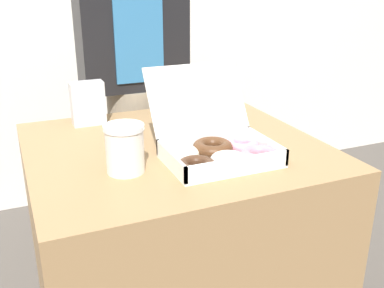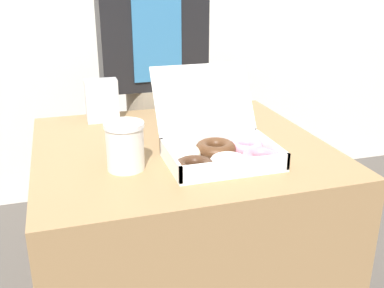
{
  "view_description": "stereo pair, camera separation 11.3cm",
  "coord_description": "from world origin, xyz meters",
  "px_view_note": "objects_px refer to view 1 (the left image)",
  "views": [
    {
      "loc": [
        -0.43,
        -1.15,
        1.24
      ],
      "look_at": [
        -0.02,
        -0.17,
        0.84
      ],
      "focal_mm": 42.0,
      "sensor_mm": 36.0,
      "label": 1
    },
    {
      "loc": [
        -0.32,
        -1.19,
        1.24
      ],
      "look_at": [
        -0.02,
        -0.17,
        0.84
      ],
      "focal_mm": 42.0,
      "sensor_mm": 36.0,
      "label": 2
    }
  ],
  "objects_px": {
    "donut_box": "(218,148)",
    "napkin_holder": "(88,103)",
    "person_customer": "(134,74)",
    "coffee_cup": "(125,148)"
  },
  "relations": [
    {
      "from": "donut_box",
      "to": "napkin_holder",
      "type": "distance_m",
      "value": 0.51
    },
    {
      "from": "person_customer",
      "to": "coffee_cup",
      "type": "bearing_deg",
      "value": -107.91
    },
    {
      "from": "coffee_cup",
      "to": "napkin_holder",
      "type": "xyz_separation_m",
      "value": [
        -0.01,
        0.42,
        0.01
      ]
    },
    {
      "from": "person_customer",
      "to": "napkin_holder",
      "type": "bearing_deg",
      "value": -131.29
    },
    {
      "from": "donut_box",
      "to": "napkin_holder",
      "type": "bearing_deg",
      "value": 120.36
    },
    {
      "from": "donut_box",
      "to": "coffee_cup",
      "type": "relative_size",
      "value": 2.7
    },
    {
      "from": "coffee_cup",
      "to": "person_customer",
      "type": "xyz_separation_m",
      "value": [
        0.22,
        0.69,
        0.04
      ]
    },
    {
      "from": "donut_box",
      "to": "coffee_cup",
      "type": "xyz_separation_m",
      "value": [
        -0.25,
        0.02,
        0.03
      ]
    },
    {
      "from": "coffee_cup",
      "to": "donut_box",
      "type": "bearing_deg",
      "value": -4.37
    },
    {
      "from": "donut_box",
      "to": "napkin_holder",
      "type": "height_order",
      "value": "donut_box"
    }
  ]
}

